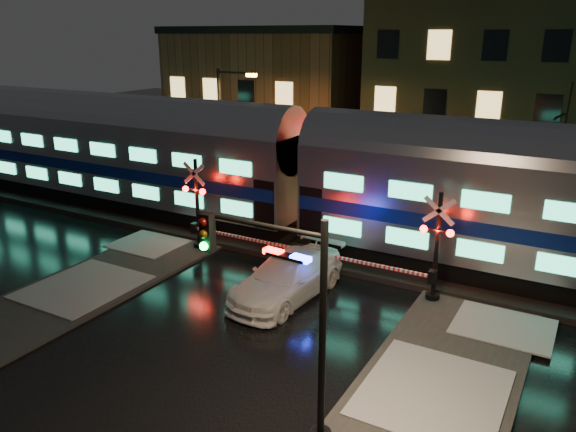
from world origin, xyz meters
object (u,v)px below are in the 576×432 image
at_px(traffic_light, 288,322).
at_px(crossing_signal_left, 203,215).
at_px(police_car, 287,277).
at_px(streetlight, 224,127).
at_px(crossing_signal_right, 425,257).

bearing_deg(traffic_light, crossing_signal_left, 137.05).
height_order(police_car, crossing_signal_left, crossing_signal_left).
bearing_deg(streetlight, police_car, -44.72).
relative_size(police_car, streetlight, 0.75).
xyz_separation_m(police_car, crossing_signal_right, (4.27, 2.12, 0.87)).
xyz_separation_m(crossing_signal_left, traffic_light, (8.81, -8.28, 1.21)).
bearing_deg(police_car, streetlight, 139.98).
bearing_deg(streetlight, crossing_signal_right, -26.94).
height_order(crossing_signal_right, crossing_signal_left, crossing_signal_left).
distance_m(crossing_signal_left, streetlight, 8.01).
xyz_separation_m(crossing_signal_right, traffic_light, (-0.76, -8.28, 1.23)).
xyz_separation_m(crossing_signal_right, crossing_signal_left, (-9.57, 0.00, 0.02)).
height_order(crossing_signal_right, traffic_light, traffic_light).
bearing_deg(crossing_signal_right, crossing_signal_left, 179.99).
height_order(police_car, traffic_light, traffic_light).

